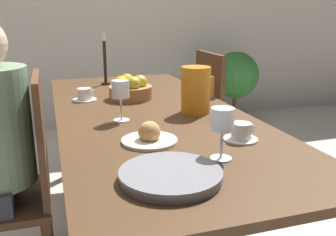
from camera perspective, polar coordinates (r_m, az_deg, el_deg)
The scene contains 14 objects.
wall_back at distance 4.00m, azimuth -11.94°, elevation 17.24°, with size 10.00×0.06×2.60m.
dining_table at distance 1.84m, azimuth -2.95°, elevation -1.61°, with size 0.86×2.07×0.72m.
chair_person_side at distance 1.70m, azimuth -22.19°, elevation -9.46°, with size 0.42×0.42×0.95m.
chair_opposite at distance 2.45m, azimuth 8.64°, elevation -0.70°, with size 0.42×0.42×0.95m.
red_pitcher at distance 1.77m, azimuth 4.24°, elevation 4.32°, with size 0.16×0.14×0.22m.
wine_glass_water at distance 1.63m, azimuth -7.24°, elevation 4.08°, with size 0.08×0.08×0.18m.
wine_glass_juice at distance 1.20m, azimuth 8.28°, elevation -0.66°, with size 0.08×0.08×0.17m.
teacup_near_person at distance 1.42m, azimuth 11.06°, elevation -2.23°, with size 0.13×0.13×0.07m.
teacup_across at distance 2.07m, azimuth -12.60°, elevation 3.40°, with size 0.13×0.13×0.07m.
serving_tray at distance 1.08m, azimuth 0.40°, elevation -8.72°, with size 0.30×0.30×0.03m.
bread_plate at distance 1.38m, azimuth -2.86°, elevation -2.79°, with size 0.21×0.21×0.08m.
fruit_bowl at distance 2.06m, azimuth -5.72°, elevation 4.37°, with size 0.24×0.24×0.13m.
candlestick_tall at distance 2.49m, azimuth -9.57°, elevation 8.02°, with size 0.06×0.06×0.33m.
potted_plant at distance 3.91m, azimuth 10.20°, elevation 5.92°, with size 0.47×0.47×0.80m.
Camera 1 is at (-0.44, -1.69, 1.19)m, focal length 40.00 mm.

